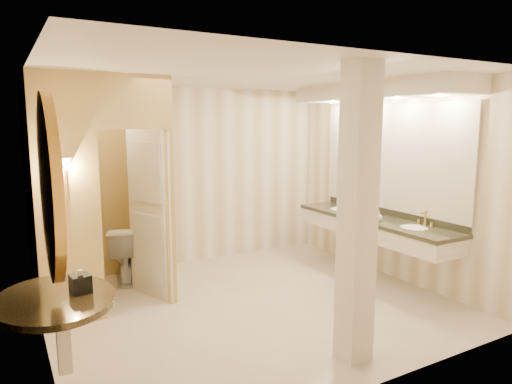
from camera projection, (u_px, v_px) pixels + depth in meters
floor at (251, 305)px, 5.49m from camera, size 4.50×4.50×0.00m
ceiling at (251, 75)px, 5.08m from camera, size 4.50×4.50×0.00m
wall_back at (188, 177)px, 7.01m from camera, size 4.50×0.02×2.70m
wall_front at (374, 229)px, 3.57m from camera, size 4.50×0.02×2.70m
wall_left at (37, 213)px, 4.19m from camera, size 0.02×4.00×2.70m
wall_right at (391, 182)px, 6.38m from camera, size 0.02×4.00×2.70m
toilet_closet at (133, 188)px, 5.57m from camera, size 1.50×1.55×2.70m
wall_sconce at (66, 166)px, 4.66m from camera, size 0.14×0.14×0.42m
vanity at (378, 163)px, 6.21m from camera, size 0.75×2.78×2.09m
console_shelf at (53, 235)px, 3.38m from camera, size 1.08×1.08×1.99m
pillar at (357, 216)px, 4.06m from camera, size 0.26×0.26×2.70m
tissue_box at (80, 284)px, 3.51m from camera, size 0.16×0.16×0.14m
toilet at (126, 253)px, 6.26m from camera, size 0.62×0.86×0.79m
soap_bottle_a at (359, 211)px, 6.41m from camera, size 0.07×0.07×0.14m
soap_bottle_b at (378, 216)px, 6.06m from camera, size 0.13×0.13×0.13m
soap_bottle_c at (372, 209)px, 6.33m from camera, size 0.09×0.09×0.21m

